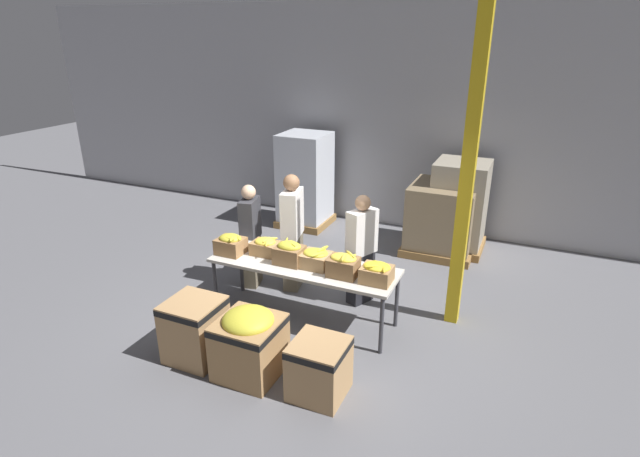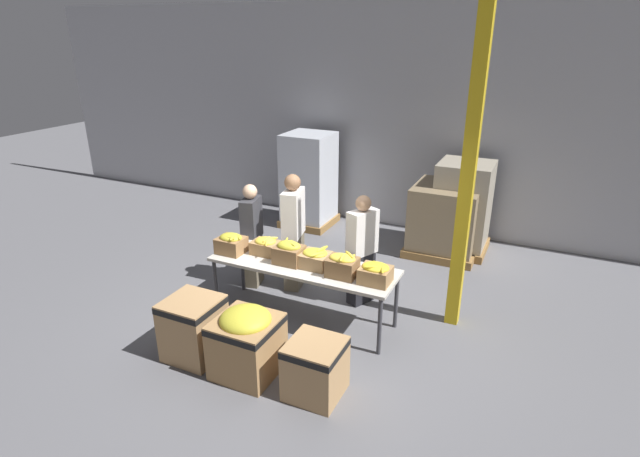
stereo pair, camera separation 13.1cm
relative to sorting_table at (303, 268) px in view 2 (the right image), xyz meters
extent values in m
plane|color=slate|center=(0.00, 0.00, -0.73)|extent=(30.00, 30.00, 0.00)
cube|color=#A8A8AD|center=(0.00, 3.79, 1.27)|extent=(16.00, 0.08, 4.00)
cube|color=beige|center=(0.00, 0.00, 0.04)|extent=(2.39, 0.75, 0.04)
cylinder|color=#38383D|center=(-1.13, -0.31, -0.35)|extent=(0.05, 0.05, 0.74)
cylinder|color=#38383D|center=(1.13, -0.31, -0.35)|extent=(0.05, 0.05, 0.74)
cylinder|color=#38383D|center=(-1.13, 0.31, -0.35)|extent=(0.05, 0.05, 0.74)
cylinder|color=#38383D|center=(1.13, 0.31, -0.35)|extent=(0.05, 0.05, 0.74)
cube|color=olive|center=(-1.00, -0.09, 0.16)|extent=(0.35, 0.30, 0.20)
ellipsoid|color=gold|center=(-1.00, -0.09, 0.27)|extent=(0.30, 0.24, 0.10)
ellipsoid|color=gold|center=(-0.97, -0.16, 0.30)|extent=(0.17, 0.05, 0.04)
ellipsoid|color=gold|center=(-0.93, -0.16, 0.30)|extent=(0.09, 0.15, 0.05)
ellipsoid|color=gold|center=(-0.90, -0.06, 0.29)|extent=(0.17, 0.17, 0.06)
cube|color=#A37A4C|center=(-0.58, 0.07, 0.14)|extent=(0.35, 0.26, 0.17)
ellipsoid|color=yellow|center=(-0.58, 0.07, 0.23)|extent=(0.28, 0.24, 0.09)
ellipsoid|color=yellow|center=(-0.54, 0.11, 0.26)|extent=(0.20, 0.17, 0.05)
ellipsoid|color=yellow|center=(-0.51, -0.01, 0.25)|extent=(0.13, 0.21, 0.04)
ellipsoid|color=yellow|center=(-0.55, 0.06, 0.27)|extent=(0.04, 0.18, 0.04)
cube|color=olive|center=(-0.17, -0.04, 0.17)|extent=(0.35, 0.28, 0.22)
ellipsoid|color=gold|center=(-0.17, -0.04, 0.29)|extent=(0.30, 0.23, 0.12)
ellipsoid|color=gold|center=(-0.12, -0.07, 0.33)|extent=(0.15, 0.10, 0.04)
ellipsoid|color=gold|center=(-0.25, 0.03, 0.32)|extent=(0.11, 0.21, 0.04)
ellipsoid|color=gold|center=(-0.21, -0.02, 0.32)|extent=(0.14, 0.19, 0.05)
cube|color=tan|center=(0.17, 0.00, 0.15)|extent=(0.35, 0.31, 0.18)
ellipsoid|color=gold|center=(0.17, 0.00, 0.24)|extent=(0.31, 0.26, 0.08)
ellipsoid|color=gold|center=(0.26, 0.05, 0.26)|extent=(0.12, 0.21, 0.05)
ellipsoid|color=gold|center=(0.24, -0.08, 0.27)|extent=(0.13, 0.20, 0.04)
ellipsoid|color=gold|center=(0.22, -0.04, 0.26)|extent=(0.20, 0.09, 0.04)
ellipsoid|color=gold|center=(0.24, 0.06, 0.28)|extent=(0.11, 0.22, 0.06)
cube|color=olive|center=(0.57, -0.09, 0.17)|extent=(0.35, 0.28, 0.22)
ellipsoid|color=yellow|center=(0.57, -0.09, 0.29)|extent=(0.32, 0.22, 0.09)
ellipsoid|color=yellow|center=(0.63, -0.03, 0.32)|extent=(0.18, 0.18, 0.05)
ellipsoid|color=yellow|center=(0.67, -0.06, 0.31)|extent=(0.07, 0.19, 0.05)
ellipsoid|color=yellow|center=(0.59, -0.15, 0.33)|extent=(0.09, 0.21, 0.05)
cube|color=#A37A4C|center=(0.98, -0.07, 0.15)|extent=(0.35, 0.30, 0.19)
ellipsoid|color=yellow|center=(0.98, -0.07, 0.25)|extent=(0.32, 0.26, 0.09)
ellipsoid|color=yellow|center=(0.96, -0.04, 0.28)|extent=(0.14, 0.15, 0.05)
ellipsoid|color=yellow|center=(1.08, -0.15, 0.27)|extent=(0.10, 0.18, 0.05)
ellipsoid|color=yellow|center=(0.95, -0.16, 0.28)|extent=(0.16, 0.12, 0.05)
cube|color=#6B604C|center=(-1.10, 0.56, -0.36)|extent=(0.27, 0.38, 0.72)
cube|color=#333338|center=(-1.10, 0.56, 0.29)|extent=(0.29, 0.44, 0.60)
sphere|color=#DBAD89|center=(-1.10, 0.56, 0.69)|extent=(0.20, 0.20, 0.20)
cube|color=black|center=(0.51, 0.72, -0.36)|extent=(0.32, 0.40, 0.73)
cube|color=silver|center=(0.51, 0.72, 0.30)|extent=(0.36, 0.46, 0.60)
sphere|color=tan|center=(0.51, 0.72, 0.71)|extent=(0.21, 0.21, 0.21)
cube|color=#6B604C|center=(-0.52, 0.73, -0.32)|extent=(0.29, 0.42, 0.80)
cube|color=silver|center=(-0.52, 0.73, 0.41)|extent=(0.32, 0.49, 0.66)
sphere|color=#896042|center=(-0.52, 0.73, 0.85)|extent=(0.23, 0.23, 0.23)
cube|color=tan|center=(-0.76, -1.23, -0.37)|extent=(0.58, 0.58, 0.71)
cube|color=black|center=(-0.76, -1.23, -0.07)|extent=(0.59, 0.59, 0.07)
cube|color=#A37A4C|center=(-0.05, -1.23, -0.40)|extent=(0.65, 0.65, 0.65)
cube|color=black|center=(-0.05, -1.23, -0.13)|extent=(0.65, 0.65, 0.07)
ellipsoid|color=gold|center=(-0.05, -1.23, -0.06)|extent=(0.55, 0.55, 0.23)
cube|color=tan|center=(0.77, -1.23, -0.42)|extent=(0.54, 0.54, 0.61)
cube|color=black|center=(0.77, -1.23, -0.17)|extent=(0.54, 0.54, 0.07)
cube|color=gold|center=(1.76, 0.76, 1.27)|extent=(0.16, 0.16, 4.00)
cube|color=olive|center=(-1.46, 3.08, -0.66)|extent=(0.91, 0.91, 0.13)
cube|color=silver|center=(-1.46, 3.08, 0.22)|extent=(0.84, 0.84, 1.62)
cube|color=olive|center=(1.16, 2.89, -0.66)|extent=(1.14, 1.14, 0.13)
cube|color=#897556|center=(1.16, 2.89, -0.08)|extent=(1.05, 1.05, 1.02)
cube|color=olive|center=(1.39, 3.07, -0.66)|extent=(0.92, 0.92, 0.13)
cube|color=#A39984|center=(1.39, 3.07, 0.10)|extent=(0.85, 0.85, 1.39)
camera|label=1|loc=(2.48, -5.03, 2.77)|focal=28.00mm
camera|label=2|loc=(2.60, -4.97, 2.77)|focal=28.00mm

